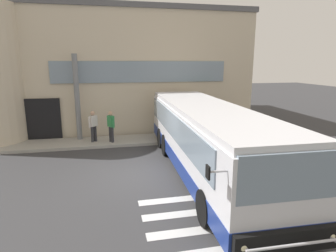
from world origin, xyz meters
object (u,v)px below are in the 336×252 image
object	(u,v)px
entry_support_column	(77,98)
passenger_by_doorway	(111,125)
bus_main_foreground	(206,140)
passenger_near_column	(93,125)

from	to	relation	value
entry_support_column	passenger_by_doorway	size ratio (longest dim) A/B	2.76
entry_support_column	passenger_by_doorway	world-z (taller)	entry_support_column
entry_support_column	bus_main_foreground	size ratio (longest dim) A/B	0.40
bus_main_foreground	passenger_near_column	bearing A→B (deg)	132.27
bus_main_foreground	passenger_by_doorway	bearing A→B (deg)	127.54
passenger_near_column	passenger_by_doorway	size ratio (longest dim) A/B	1.00
entry_support_column	passenger_near_column	bearing A→B (deg)	-41.87
entry_support_column	passenger_by_doorway	xyz separation A→B (m)	(1.72, -1.00, -1.38)
entry_support_column	passenger_by_doorway	bearing A→B (deg)	-30.17
entry_support_column	bus_main_foreground	xyz separation A→B (m)	(5.33, -5.70, -1.13)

